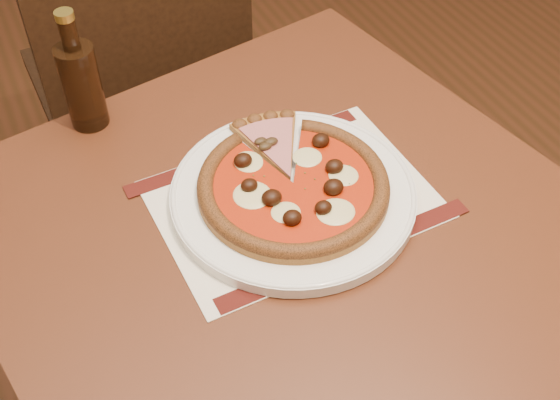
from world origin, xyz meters
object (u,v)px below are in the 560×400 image
Objects in this scene: chair_far at (141,73)px; pizza at (293,185)px; plate at (293,194)px; bottle at (81,82)px; table at (286,269)px.

chair_far reaches higher than pizza.
chair_far reaches higher than plate.
bottle is (-0.21, 0.29, 0.05)m from pizza.
table is at bearing -127.64° from plate.
bottle is at bearing 126.11° from pizza.
table is 0.42m from bottle.
bottle reaches higher than chair_far.
chair_far is 3.44× the size of pizza.
pizza is (0.03, 0.04, 0.13)m from table.
pizza is at bearing -53.89° from bottle.
chair_far is at bearing 93.28° from plate.
bottle is (-0.18, -0.39, 0.30)m from chair_far.
bottle reaches higher than table.
table is 2.67× the size of plate.
bottle reaches higher than pizza.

